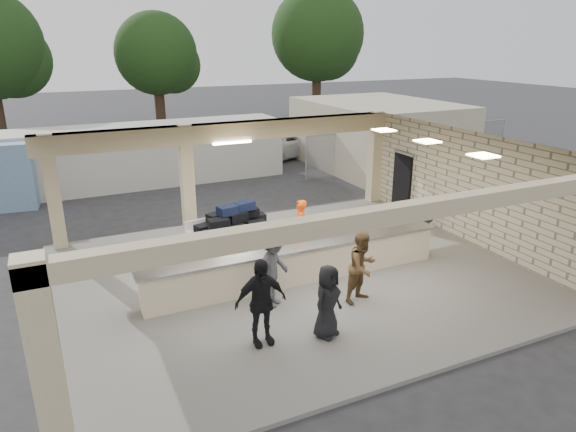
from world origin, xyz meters
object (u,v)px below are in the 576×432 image
baggage_counter (299,264)px  drum_fan (423,212)px  car_white_b (388,133)px  passenger_d (327,301)px  container_white (147,154)px  passenger_b (261,302)px  baggage_handler (300,228)px  passenger_a (362,267)px  passenger_c (274,268)px  car_dark (240,140)px  car_white_a (287,143)px  luggage_cart (233,227)px

baggage_counter → drum_fan: 5.83m
baggage_counter → car_white_b: car_white_b is taller
passenger_d → drum_fan: bearing=8.3°
container_white → passenger_b: bearing=-92.5°
baggage_handler → car_white_b: baggage_handler is taller
passenger_a → passenger_c: (-1.99, 0.66, 0.07)m
baggage_counter → passenger_d: bearing=-103.3°
car_dark → passenger_a: bearing=-178.9°
baggage_handler → passenger_b: size_ratio=0.88×
passenger_c → car_dark: (5.35, 17.09, -0.31)m
car_white_a → car_white_b: 7.01m
car_white_b → passenger_c: bearing=162.8°
passenger_b → car_white_b: size_ratio=0.41×
baggage_handler → car_dark: baggage_handler is taller
passenger_b → car_white_b: 23.02m
baggage_counter → baggage_handler: size_ratio=4.94×
baggage_counter → passenger_b: (-1.96, -2.22, 0.45)m
drum_fan → baggage_handler: (-4.70, -0.33, 0.28)m
drum_fan → container_white: (-7.09, 10.00, 0.65)m
baggage_counter → container_white: 12.05m
passenger_a → car_dark: size_ratio=0.40×
baggage_counter → luggage_cart: size_ratio=3.06×
car_white_a → car_dark: size_ratio=1.20×
luggage_cart → passenger_b: (-1.11, -4.86, 0.16)m
passenger_c → container_white: (-0.51, 12.78, 0.26)m
drum_fan → car_white_b: car_white_b is taller
passenger_d → luggage_cart: bearing=65.0°
passenger_c → passenger_b: bearing=-163.8°
car_white_b → baggage_counter: bearing=163.4°
drum_fan → car_white_b: (7.85, 13.03, 0.08)m
passenger_d → container_white: bearing=66.1°
baggage_handler → passenger_d: size_ratio=1.04×
drum_fan → passenger_d: passenger_d is taller
baggage_counter → luggage_cart: luggage_cart is taller
passenger_a → passenger_c: 2.10m
passenger_a → car_white_b: passenger_a is taller
luggage_cart → passenger_a: bearing=-75.7°
luggage_cart → container_white: container_white is taller
passenger_c → car_white_b: (14.43, 15.82, -0.32)m
container_white → baggage_handler: bearing=-78.0°
passenger_c → baggage_counter: bearing=-2.4°
drum_fan → car_dark: bearing=131.8°
container_white → car_dark: bearing=35.3°
baggage_handler → car_white_a: baggage_handler is taller
car_white_a → car_white_b: car_white_a is taller
luggage_cart → car_dark: size_ratio=0.61×
baggage_counter → car_white_b: size_ratio=1.79×
baggage_counter → container_white: container_white is taller
passenger_d → passenger_a: bearing=6.1°
car_dark → car_white_b: bearing=-86.1°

